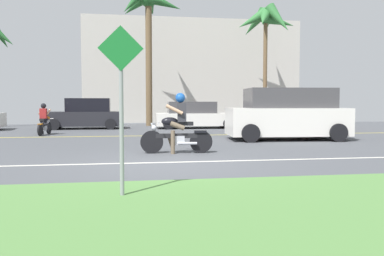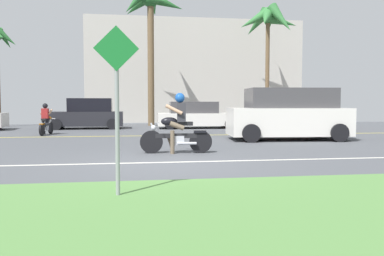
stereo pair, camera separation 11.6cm
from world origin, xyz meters
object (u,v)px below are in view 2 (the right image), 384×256
suv_nearby (289,115)px  parked_car_1 (87,115)px  street_sign (117,94)px  motorcyclist_distant (46,121)px  palm_tree_2 (268,24)px  parked_car_2 (197,116)px  parked_car_3 (299,114)px  palm_tree_1 (150,11)px  motorcyclist (177,128)px

suv_nearby → parked_car_1: suv_nearby is taller
suv_nearby → street_sign: (-5.90, -8.42, 0.55)m
suv_nearby → motorcyclist_distant: suv_nearby is taller
parked_car_1 → motorcyclist_distant: size_ratio=2.40×
palm_tree_2 → street_sign: bearing=-114.6°
parked_car_1 → palm_tree_2: bearing=15.6°
parked_car_1 → parked_car_2: bearing=-4.0°
parked_car_3 → palm_tree_1: 10.52m
palm_tree_1 → motorcyclist_distant: size_ratio=5.14×
motorcyclist → suv_nearby: (4.52, 3.36, 0.23)m
palm_tree_2 → palm_tree_1: bearing=-174.9°
parked_car_2 → palm_tree_1: bearing=130.0°
suv_nearby → parked_car_2: bearing=107.3°
motorcyclist → motorcyclist_distant: (-4.85, 7.12, -0.12)m
suv_nearby → palm_tree_2: (2.87, 10.74, 5.47)m
street_sign → parked_car_1: bearing=97.7°
motorcyclist → palm_tree_1: (-0.09, 13.43, 6.11)m
motorcyclist_distant → palm_tree_1: bearing=53.0°
suv_nearby → palm_tree_1: palm_tree_1 is taller
parked_car_3 → palm_tree_1: bearing=157.8°
motorcyclist → parked_car_1: bearing=107.8°
parked_car_1 → parked_car_3: bearing=-4.4°
motorcyclist → parked_car_2: bearing=78.1°
street_sign → palm_tree_1: bearing=86.0°
palm_tree_1 → parked_car_2: bearing=-50.0°
suv_nearby → parked_car_1: (-8.07, 7.69, -0.17)m
parked_car_2 → street_sign: street_sign is taller
palm_tree_2 → motorcyclist_distant: (-12.24, -6.98, -5.82)m
motorcyclist → parked_car_2: motorcyclist is taller
suv_nearby → parked_car_2: (-2.27, 7.28, -0.25)m
motorcyclist → parked_car_1: size_ratio=0.50×
parked_car_1 → motorcyclist_distant: parked_car_1 is taller
parked_car_2 → parked_car_3: size_ratio=1.02×
parked_car_1 → parked_car_3: size_ratio=0.89×
palm_tree_2 → motorcyclist_distant: palm_tree_2 is taller
motorcyclist → suv_nearby: size_ratio=0.42×
palm_tree_1 → palm_tree_2: (7.48, 0.67, -0.40)m
palm_tree_1 → motorcyclist_distant: (-4.76, -6.31, -6.23)m
parked_car_2 → palm_tree_2: 8.43m
suv_nearby → palm_tree_1: (-4.60, 10.07, 5.88)m
parked_car_1 → parked_car_2: parked_car_1 is taller
motorcyclist → motorcyclist_distant: size_ratio=1.21×
suv_nearby → parked_car_3: (3.37, 6.82, -0.17)m
motorcyclist → palm_tree_2: 16.91m
palm_tree_2 → motorcyclist_distant: 15.25m
palm_tree_1 → palm_tree_2: bearing=5.1°
parked_car_2 → parked_car_3: (5.64, -0.46, 0.08)m
parked_car_2 → street_sign: 16.14m
palm_tree_1 → palm_tree_2: size_ratio=1.09×
suv_nearby → parked_car_3: size_ratio=1.06×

